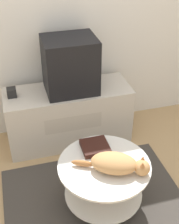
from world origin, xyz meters
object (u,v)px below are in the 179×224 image
speaker (12,92)px  cat (117,164)px  dvd_box (95,147)px  tv (70,65)px

speaker → cat: 1.24m
speaker → dvd_box: size_ratio=0.40×
speaker → dvd_box: speaker is taller
dvd_box → cat: size_ratio=0.40×
tv → speaker: (-0.56, 0.02, -0.22)m
tv → cat: 1.07m
dvd_box → speaker: bearing=127.4°
tv → speaker: 0.60m
dvd_box → cat: 0.29m
tv → cat: bearing=-83.8°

